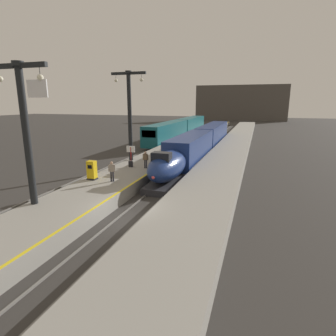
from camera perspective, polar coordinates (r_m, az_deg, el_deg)
ground_plane at (r=18.21m, az=-8.52°, el=-10.90°), size 260.00×260.00×0.00m
platform_left at (r=41.78m, az=1.63°, el=3.94°), size 4.80×110.00×1.05m
platform_right at (r=40.28m, az=12.76°, el=3.25°), size 4.80×110.00×1.05m
platform_left_safety_stripe at (r=41.11m, az=4.69°, el=4.49°), size 0.20×107.80×0.01m
rail_main_left at (r=43.71m, az=6.81°, el=3.66°), size 0.08×110.00×0.12m
rail_main_right at (r=43.45m, az=8.75°, el=3.54°), size 0.08×110.00×0.12m
rail_secondary_left at (r=45.95m, az=-3.16°, el=4.21°), size 0.08×110.00×0.12m
rail_secondary_right at (r=45.44m, az=-1.39°, el=4.12°), size 0.08×110.00×0.12m
highspeed_train_main at (r=39.45m, az=6.82°, el=5.33°), size 2.92×38.67×3.60m
regional_train_adjacent at (r=59.18m, az=2.65°, el=8.33°), size 2.85×36.60×3.80m
station_column_near at (r=18.99m, az=-27.41°, el=8.84°), size 4.00×0.68×8.73m
station_column_mid at (r=30.96m, az=-7.97°, el=12.16°), size 4.00×0.68×9.63m
passenger_near_edge at (r=27.30m, az=-4.68°, el=1.98°), size 0.57×0.23×1.69m
passenger_mid_platform at (r=37.53m, az=2.18°, el=5.18°), size 0.53×0.35×1.69m
passenger_far_waiting at (r=23.13m, az=-11.54°, el=-0.37°), size 0.54×0.35×1.69m
rolling_suitcase at (r=28.15m, az=-7.72°, el=0.83°), size 0.40×0.22×0.98m
ticket_machine_yellow at (r=24.21m, az=-15.46°, el=-0.58°), size 0.76×0.62×1.60m
departure_info_board at (r=28.13m, az=-7.70°, el=3.32°), size 0.90×0.10×2.12m
terminus_back_wall at (r=117.01m, az=14.74°, el=12.87°), size 36.00×2.00×14.00m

